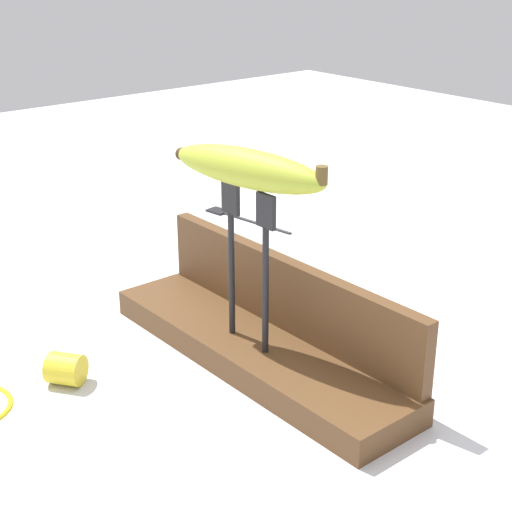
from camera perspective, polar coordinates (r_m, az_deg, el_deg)
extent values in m
plane|color=silver|center=(0.91, 0.00, -7.70)|extent=(3.00, 3.00, 0.00)
cube|color=brown|center=(0.90, 0.00, -6.85)|extent=(0.42, 0.11, 0.03)
cube|color=brown|center=(0.90, 2.21, -2.73)|extent=(0.41, 0.02, 0.08)
cylinder|color=black|center=(0.87, -1.77, -1.36)|extent=(0.01, 0.01, 0.14)
cube|color=black|center=(0.84, -1.85, 4.24)|extent=(0.03, 0.01, 0.04)
cylinder|color=black|center=(0.83, 0.69, -2.58)|extent=(0.01, 0.01, 0.14)
cube|color=black|center=(0.80, 0.72, 3.27)|extent=(0.03, 0.01, 0.04)
ellipsoid|color=#B2C138|center=(0.81, -0.61, 6.35)|extent=(0.20, 0.08, 0.04)
cylinder|color=brown|center=(0.75, 4.76, 5.83)|extent=(0.01, 0.01, 0.02)
sphere|color=#3F2D19|center=(0.87, -5.39, 7.35)|extent=(0.01, 0.01, 0.01)
cylinder|color=black|center=(1.33, 0.05, 2.47)|extent=(0.15, 0.03, 0.01)
cube|color=black|center=(1.39, -2.77, 3.34)|extent=(0.04, 0.03, 0.01)
cylinder|color=yellow|center=(0.88, -13.56, -7.92)|extent=(0.05, 0.05, 0.03)
cylinder|color=beige|center=(0.89, -14.62, -7.73)|extent=(0.02, 0.03, 0.03)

